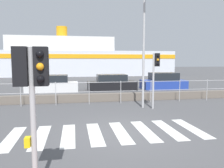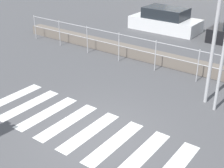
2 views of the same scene
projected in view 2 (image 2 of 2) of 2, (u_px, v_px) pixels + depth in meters
ground_plane at (95, 134)px, 9.05m from camera, size 160.00×160.00×0.00m
crosswalk at (78, 127)px, 9.39m from camera, size 6.75×2.40×0.01m
seawall at (184, 64)px, 13.34m from camera, size 18.69×0.55×0.47m
harbor_fence at (176, 56)px, 12.43m from camera, size 16.86×0.04×1.33m
parked_car_white at (165, 21)px, 18.69m from camera, size 4.13×1.88×1.36m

